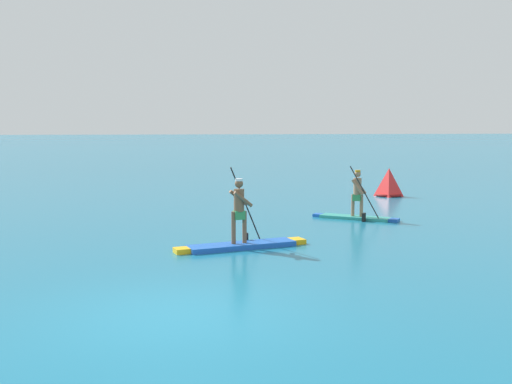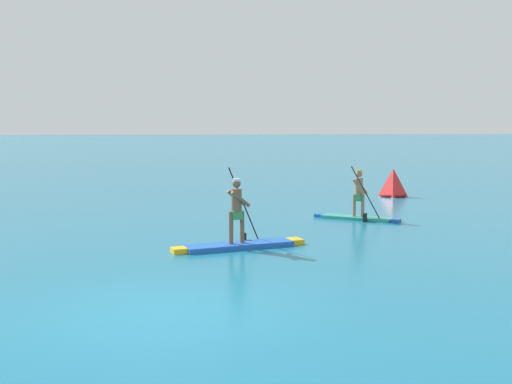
{
  "view_description": "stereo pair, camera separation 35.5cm",
  "coord_description": "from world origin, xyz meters",
  "views": [
    {
      "loc": [
        -0.4,
        -9.69,
        3.05
      ],
      "look_at": [
        2.79,
        8.13,
        1.09
      ],
      "focal_mm": 42.68,
      "sensor_mm": 36.0,
      "label": 1
    },
    {
      "loc": [
        -0.05,
        -9.75,
        3.05
      ],
      "look_at": [
        2.79,
        8.13,
        1.09
      ],
      "focal_mm": 42.68,
      "sensor_mm": 36.0,
      "label": 2
    }
  ],
  "objects": [
    {
      "name": "race_marker_buoy",
      "position": [
        10.0,
        15.36,
        0.54
      ],
      "size": [
        1.2,
        1.2,
        1.23
      ],
      "color": "red",
      "rests_on": "ground"
    },
    {
      "name": "ground",
      "position": [
        0.0,
        0.0,
        0.0
      ],
      "size": [
        440.0,
        440.0,
        0.0
      ],
      "primitive_type": "plane",
      "color": "#196B8C"
    },
    {
      "name": "paddleboarder_far_right",
      "position": [
        6.36,
        9.26,
        0.39
      ],
      "size": [
        2.53,
        2.02,
        1.82
      ],
      "rotation": [
        0.0,
        0.0,
        -0.64
      ],
      "color": "teal",
      "rests_on": "ground"
    },
    {
      "name": "paddleboarder_mid_center",
      "position": [
        1.89,
        5.2,
        0.33
      ],
      "size": [
        3.47,
        1.27,
        2.03
      ],
      "rotation": [
        0.0,
        0.0,
        0.23
      ],
      "color": "blue",
      "rests_on": "ground"
    }
  ]
}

